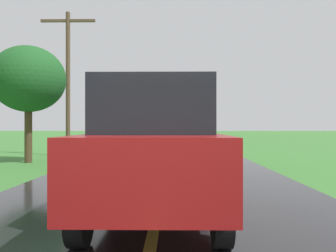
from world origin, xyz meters
TOP-DOWN VIEW (x-y plane):
  - banana_truck_near at (-0.00, 10.34)m, footprint 2.38×5.82m
  - banana_truck_far at (0.06, 25.35)m, footprint 2.38×5.81m
  - utility_pole_roadside at (-4.65, 14.80)m, footprint 2.54×0.20m
  - roadside_tree_near_left at (-5.29, 11.81)m, footprint 2.81×2.81m
  - following_car at (0.00, 3.34)m, footprint 1.74×4.10m

SIDE VIEW (x-z plane):
  - following_car at x=0.00m, z-range 0.11..2.03m
  - banana_truck_far at x=0.06m, z-range 0.07..2.87m
  - banana_truck_near at x=0.00m, z-range 0.07..2.87m
  - roadside_tree_near_left at x=-5.29m, z-range 0.95..5.42m
  - utility_pole_roadside at x=-4.65m, z-range 0.35..7.07m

